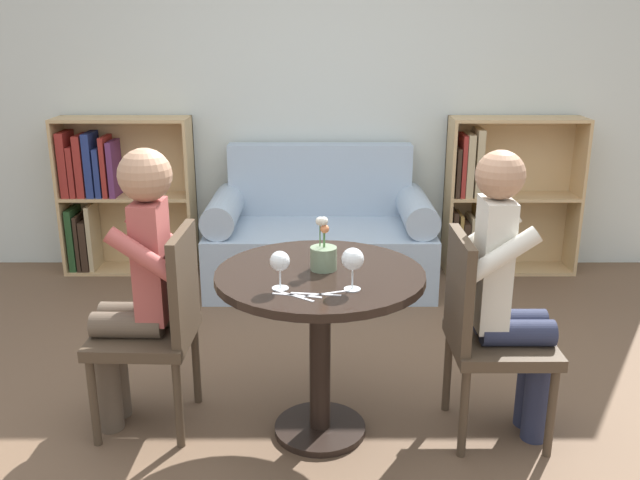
% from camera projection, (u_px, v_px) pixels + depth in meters
% --- Properties ---
extents(ground_plane, '(16.00, 16.00, 0.00)m').
position_uv_depth(ground_plane, '(320.00, 431.00, 2.98)').
color(ground_plane, brown).
extents(back_wall, '(5.20, 0.05, 2.70)m').
position_uv_depth(back_wall, '(320.00, 79.00, 4.73)').
color(back_wall, silver).
rests_on(back_wall, ground_plane).
extents(round_table, '(0.86, 0.86, 0.75)m').
position_uv_depth(round_table, '(320.00, 310.00, 2.81)').
color(round_table, black).
rests_on(round_table, ground_plane).
extents(couch, '(1.50, 0.80, 0.92)m').
position_uv_depth(couch, '(320.00, 239.00, 4.64)').
color(couch, '#9EB2C6').
rests_on(couch, ground_plane).
extents(bookshelf_left, '(0.93, 0.28, 1.11)m').
position_uv_depth(bookshelf_left, '(111.00, 193.00, 4.82)').
color(bookshelf_left, tan).
rests_on(bookshelf_left, ground_plane).
extents(bookshelf_right, '(0.93, 0.28, 1.11)m').
position_uv_depth(bookshelf_right, '(493.00, 200.00, 4.84)').
color(bookshelf_right, tan).
rests_on(bookshelf_right, ground_plane).
extents(chair_left, '(0.43, 0.43, 0.90)m').
position_uv_depth(chair_left, '(159.00, 321.00, 2.90)').
color(chair_left, '#473828').
rests_on(chair_left, ground_plane).
extents(chair_right, '(0.42, 0.42, 0.90)m').
position_uv_depth(chair_right, '(484.00, 328.00, 2.83)').
color(chair_right, '#473828').
rests_on(chair_right, ground_plane).
extents(person_left, '(0.43, 0.35, 1.24)m').
position_uv_depth(person_left, '(136.00, 281.00, 2.85)').
color(person_left, brown).
rests_on(person_left, ground_plane).
extents(person_right, '(0.42, 0.34, 1.25)m').
position_uv_depth(person_right, '(509.00, 292.00, 2.79)').
color(person_right, '#282D47').
rests_on(person_right, ground_plane).
extents(wine_glass_left, '(0.08, 0.08, 0.15)m').
position_uv_depth(wine_glass_left, '(280.00, 262.00, 2.55)').
color(wine_glass_left, white).
rests_on(wine_glass_left, round_table).
extents(wine_glass_right, '(0.09, 0.09, 0.17)m').
position_uv_depth(wine_glass_right, '(353.00, 260.00, 2.53)').
color(wine_glass_right, white).
rests_on(wine_glass_right, round_table).
extents(flower_vase, '(0.11, 0.11, 0.22)m').
position_uv_depth(flower_vase, '(323.00, 255.00, 2.76)').
color(flower_vase, gray).
rests_on(flower_vase, round_table).
extents(knife_left_setting, '(0.18, 0.07, 0.00)m').
position_uv_depth(knife_left_setting, '(325.00, 294.00, 2.53)').
color(knife_left_setting, silver).
rests_on(knife_left_setting, round_table).
extents(fork_left_setting, '(0.19, 0.05, 0.00)m').
position_uv_depth(fork_left_setting, '(297.00, 295.00, 2.51)').
color(fork_left_setting, silver).
rests_on(fork_left_setting, round_table).
extents(knife_right_setting, '(0.19, 0.04, 0.00)m').
position_uv_depth(knife_right_setting, '(316.00, 294.00, 2.52)').
color(knife_right_setting, silver).
rests_on(knife_right_setting, round_table).
extents(fork_right_setting, '(0.16, 0.12, 0.00)m').
position_uv_depth(fork_right_setting, '(293.00, 296.00, 2.51)').
color(fork_right_setting, silver).
rests_on(fork_right_setting, round_table).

